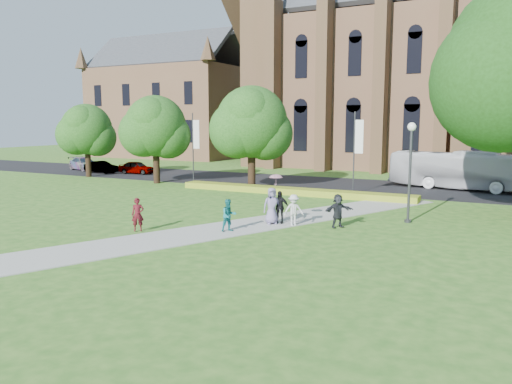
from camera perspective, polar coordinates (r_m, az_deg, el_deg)
The scene contains 23 objects.
ground at distance 24.13m, azimuth -3.84°, elevation -4.61°, with size 160.00×160.00×0.00m, color #2B621D.
road at distance 42.30m, azimuth 10.22°, elevation 0.77°, with size 160.00×10.00×0.02m, color black.
footpath at distance 24.97m, azimuth -2.66°, elevation -4.12°, with size 3.20×30.00×0.04m, color #B2B2A8.
flower_hedge at distance 36.60m, azimuth 4.12°, elevation 0.10°, with size 18.00×1.40×0.45m, color gold.
cathedral at distance 60.43m, azimuth 25.75°, elevation 14.61°, with size 52.60×18.25×28.00m.
building_west at distance 77.52m, azimuth -9.62°, elevation 10.86°, with size 22.00×14.00×18.30m.
streetlamp at distance 27.15m, azimuth 17.23°, elevation 3.49°, with size 0.44×0.44×5.24m.
street_tree_0 at distance 43.64m, azimuth -11.43°, elevation 7.37°, with size 5.20×5.20×7.50m.
street_tree_1 at distance 39.13m, azimuth -0.50°, elevation 7.98°, with size 5.60×5.60×8.05m.
street_tree_2 at distance 50.44m, azimuth -18.79°, elevation 6.78°, with size 4.80×4.80×6.95m.
banner_pole_0 at distance 36.82m, azimuth 11.32°, elevation 4.96°, with size 0.70×0.10×6.00m.
banner_pole_1 at distance 42.80m, azimuth -7.09°, elevation 5.47°, with size 0.70×0.10×6.00m.
tour_coach at distance 41.98m, azimuth 22.37°, elevation 2.32°, with size 2.53×10.82×3.02m, color white.
car_0 at distance 52.00m, azimuth -13.47°, elevation 2.75°, with size 1.52×3.77×1.28m, color gray.
car_1 at distance 53.73m, azimuth -17.24°, elevation 2.74°, with size 1.29×3.70×1.22m, color gray.
car_2 at distance 57.66m, azimuth -19.05°, elevation 3.07°, with size 1.92×4.71×1.37m, color gray.
pedestrian_0 at distance 24.70m, azimuth -13.36°, elevation -2.51°, with size 0.59×0.39×1.61m, color #4D1117.
pedestrian_1 at distance 23.99m, azimuth -3.12°, elevation -2.68°, with size 0.76×0.59×1.57m, color #166D71.
pedestrian_2 at distance 25.40m, azimuth 4.33°, elevation -2.06°, with size 1.02×0.59×1.58m, color silver.
pedestrian_3 at distance 25.90m, azimuth 2.70°, elevation -1.73°, with size 0.99×0.41×1.69m, color black.
pedestrian_4 at distance 25.71m, azimuth 1.83°, elevation -1.59°, with size 0.92×0.60×1.88m, color slate.
pedestrian_5 at distance 25.19m, azimuth 9.34°, elevation -2.12°, with size 1.56×0.50×1.68m, color #222429.
parasol at distance 25.55m, azimuth 2.30°, elevation 1.16°, with size 0.69×0.69×0.60m, color #C68C8C.
Camera 1 is at (12.15, -20.17, 5.30)m, focal length 35.00 mm.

